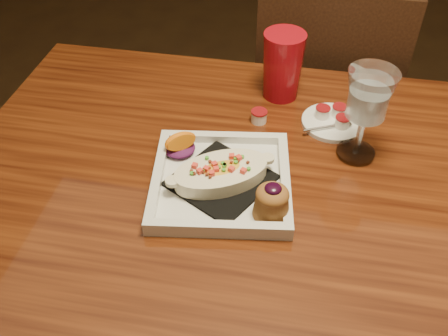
% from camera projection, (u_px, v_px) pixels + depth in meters
% --- Properties ---
extents(table, '(1.50, 0.90, 0.75)m').
position_uv_depth(table, '(316.00, 227.00, 1.03)').
color(table, maroon).
rests_on(table, floor).
extents(chair_far, '(0.42, 0.42, 0.93)m').
position_uv_depth(chair_far, '(321.00, 106.00, 1.58)').
color(chair_far, black).
rests_on(chair_far, floor).
extents(plate, '(0.30, 0.30, 0.08)m').
position_uv_depth(plate, '(226.00, 180.00, 0.95)').
color(plate, silver).
rests_on(plate, table).
extents(goblet, '(0.10, 0.10, 0.20)m').
position_uv_depth(goblet, '(368.00, 100.00, 0.95)').
color(goblet, silver).
rests_on(goblet, table).
extents(saucer, '(0.14, 0.14, 0.09)m').
position_uv_depth(saucer, '(332.00, 121.00, 1.11)').
color(saucer, silver).
rests_on(saucer, table).
extents(creamer_loose, '(0.04, 0.04, 0.03)m').
position_uv_depth(creamer_loose, '(259.00, 116.00, 1.12)').
color(creamer_loose, white).
rests_on(creamer_loose, table).
extents(red_tumbler, '(0.10, 0.10, 0.16)m').
position_uv_depth(red_tumbler, '(283.00, 66.00, 1.15)').
color(red_tumbler, '#9F0B16').
rests_on(red_tumbler, table).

